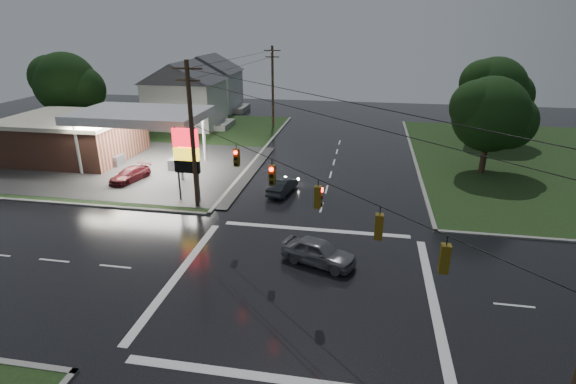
% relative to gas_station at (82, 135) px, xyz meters
% --- Properties ---
extents(ground, '(120.00, 120.00, 0.00)m').
position_rel_gas_station_xyz_m(ground, '(25.68, -19.70, -2.55)').
color(ground, black).
rests_on(ground, ground).
extents(grass_nw, '(36.00, 36.00, 0.08)m').
position_rel_gas_station_xyz_m(grass_nw, '(-0.32, 6.30, -2.51)').
color(grass_nw, black).
rests_on(grass_nw, ground).
extents(gas_station, '(26.20, 18.00, 5.60)m').
position_rel_gas_station_xyz_m(gas_station, '(0.00, 0.00, 0.00)').
color(gas_station, '#2D2D2D').
rests_on(gas_station, ground).
extents(pylon_sign, '(2.00, 0.35, 6.00)m').
position_rel_gas_station_xyz_m(pylon_sign, '(15.18, -9.20, 1.46)').
color(pylon_sign, '#59595E').
rests_on(pylon_sign, ground).
extents(utility_pole_nw, '(2.20, 0.32, 11.00)m').
position_rel_gas_station_xyz_m(utility_pole_nw, '(16.18, -10.20, 3.17)').
color(utility_pole_nw, '#382619').
rests_on(utility_pole_nw, ground).
extents(utility_pole_n, '(2.20, 0.32, 10.50)m').
position_rel_gas_station_xyz_m(utility_pole_n, '(16.18, 18.30, 2.92)').
color(utility_pole_n, '#382619').
rests_on(utility_pole_n, ground).
extents(traffic_signals, '(26.87, 26.87, 1.47)m').
position_rel_gas_station_xyz_m(traffic_signals, '(25.69, -19.72, 3.93)').
color(traffic_signals, black).
rests_on(traffic_signals, ground).
extents(house_near, '(11.05, 8.48, 8.60)m').
position_rel_gas_station_xyz_m(house_near, '(4.73, 16.30, 1.86)').
color(house_near, silver).
rests_on(house_near, ground).
extents(house_far, '(11.05, 8.48, 8.60)m').
position_rel_gas_station_xyz_m(house_far, '(3.73, 28.30, 1.86)').
color(house_far, silver).
rests_on(house_far, ground).
extents(tree_nw_behind, '(8.93, 7.60, 10.00)m').
position_rel_gas_station_xyz_m(tree_nw_behind, '(-8.17, 10.29, 3.63)').
color(tree_nw_behind, black).
rests_on(tree_nw_behind, ground).
extents(tree_ne_near, '(7.99, 6.80, 8.98)m').
position_rel_gas_station_xyz_m(tree_ne_near, '(39.82, 2.29, 3.01)').
color(tree_ne_near, black).
rests_on(tree_ne_near, ground).
extents(tree_ne_far, '(8.46, 7.20, 9.80)m').
position_rel_gas_station_xyz_m(tree_ne_far, '(42.83, 14.29, 3.63)').
color(tree_ne_far, black).
rests_on(tree_ne_far, ground).
extents(car_north, '(2.14, 4.17, 1.31)m').
position_rel_gas_station_xyz_m(car_north, '(22.11, -6.19, -1.89)').
color(car_north, '#202528').
rests_on(car_north, ground).
extents(car_crossing, '(4.85, 3.27, 1.53)m').
position_rel_gas_station_xyz_m(car_crossing, '(26.39, -17.21, -1.78)').
color(car_crossing, slate).
rests_on(car_crossing, ground).
extents(car_pump, '(2.73, 4.50, 1.22)m').
position_rel_gas_station_xyz_m(car_pump, '(8.13, -5.70, -1.94)').
color(car_pump, '#4F1217').
rests_on(car_pump, ground).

